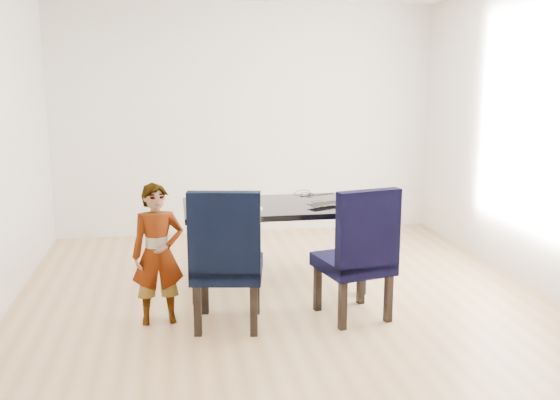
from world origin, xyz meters
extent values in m
cube|color=tan|center=(0.00, 0.00, -0.01)|extent=(4.50, 5.00, 0.01)
cube|color=white|center=(0.00, 2.50, 1.35)|extent=(4.50, 0.01, 2.70)
cube|color=white|center=(0.00, -2.50, 1.35)|extent=(4.50, 0.01, 2.70)
cube|color=silver|center=(2.25, 0.00, 1.35)|extent=(0.01, 5.00, 2.70)
cube|color=black|center=(0.00, 0.50, 0.38)|extent=(1.60, 0.90, 0.75)
cube|color=black|center=(-0.50, -0.34, 0.54)|extent=(0.61, 0.62, 1.08)
cube|color=black|center=(0.49, -0.34, 0.53)|extent=(0.61, 0.63, 1.06)
imported|color=orange|center=(-1.01, -0.20, 0.54)|extent=(0.42, 0.30, 1.09)
cylinder|color=white|center=(-0.25, 0.32, 0.76)|extent=(0.32, 0.32, 0.01)
ellipsoid|color=olive|center=(-0.24, 0.33, 0.79)|extent=(0.16, 0.12, 0.06)
imported|color=black|center=(0.40, 0.40, 0.76)|extent=(0.37, 0.31, 0.02)
torus|color=black|center=(0.37, 0.85, 0.75)|extent=(0.16, 0.16, 0.01)
camera|label=1|loc=(-0.88, -4.85, 1.90)|focal=40.00mm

